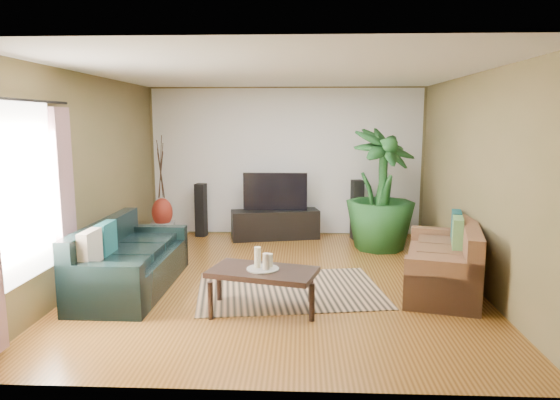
# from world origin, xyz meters

# --- Properties ---
(floor) EXTENTS (5.50, 5.50, 0.00)m
(floor) POSITION_xyz_m (0.00, 0.00, 0.00)
(floor) COLOR #905C25
(floor) RESTS_ON ground
(ceiling) EXTENTS (5.50, 5.50, 0.00)m
(ceiling) POSITION_xyz_m (0.00, 0.00, 2.70)
(ceiling) COLOR white
(ceiling) RESTS_ON ground
(wall_back) EXTENTS (5.00, 0.00, 5.00)m
(wall_back) POSITION_xyz_m (0.00, 2.75, 1.35)
(wall_back) COLOR brown
(wall_back) RESTS_ON ground
(wall_front) EXTENTS (5.00, 0.00, 5.00)m
(wall_front) POSITION_xyz_m (0.00, -2.75, 1.35)
(wall_front) COLOR brown
(wall_front) RESTS_ON ground
(wall_left) EXTENTS (0.00, 5.50, 5.50)m
(wall_left) POSITION_xyz_m (-2.50, 0.00, 1.35)
(wall_left) COLOR brown
(wall_left) RESTS_ON ground
(wall_right) EXTENTS (0.00, 5.50, 5.50)m
(wall_right) POSITION_xyz_m (2.50, 0.00, 1.35)
(wall_right) COLOR brown
(wall_right) RESTS_ON ground
(backwall_panel) EXTENTS (4.90, 0.00, 4.90)m
(backwall_panel) POSITION_xyz_m (0.00, 2.74, 1.35)
(backwall_panel) COLOR white
(backwall_panel) RESTS_ON ground
(window_pane) EXTENTS (0.00, 1.80, 1.80)m
(window_pane) POSITION_xyz_m (-2.48, -1.60, 1.40)
(window_pane) COLOR white
(window_pane) RESTS_ON ground
(curtain_far) EXTENTS (0.08, 0.35, 2.20)m
(curtain_far) POSITION_xyz_m (-2.43, -0.85, 1.15)
(curtain_far) COLOR gray
(curtain_far) RESTS_ON ground
(curtain_rod) EXTENTS (0.03, 1.90, 0.03)m
(curtain_rod) POSITION_xyz_m (-2.43, -1.60, 2.30)
(curtain_rod) COLOR black
(curtain_rod) RESTS_ON ground
(sofa_left) EXTENTS (0.92, 2.12, 0.85)m
(sofa_left) POSITION_xyz_m (-1.83, -0.40, 0.42)
(sofa_left) COLOR black
(sofa_left) RESTS_ON floor
(sofa_right) EXTENTS (1.27, 1.99, 0.85)m
(sofa_right) POSITION_xyz_m (2.06, -0.23, 0.42)
(sofa_right) COLOR brown
(sofa_right) RESTS_ON floor
(area_rug) EXTENTS (2.48, 1.93, 0.01)m
(area_rug) POSITION_xyz_m (0.15, -0.39, 0.01)
(area_rug) COLOR tan
(area_rug) RESTS_ON floor
(coffee_table) EXTENTS (1.28, 0.91, 0.47)m
(coffee_table) POSITION_xyz_m (-0.13, -1.07, 0.24)
(coffee_table) COLOR black
(coffee_table) RESTS_ON floor
(candle_tray) EXTENTS (0.36, 0.36, 0.02)m
(candle_tray) POSITION_xyz_m (-0.13, -1.07, 0.48)
(candle_tray) COLOR gray
(candle_tray) RESTS_ON coffee_table
(candle_tall) EXTENTS (0.07, 0.07, 0.23)m
(candle_tall) POSITION_xyz_m (-0.19, -1.04, 0.61)
(candle_tall) COLOR #F2ECCC
(candle_tall) RESTS_ON candle_tray
(candle_mid) EXTENTS (0.07, 0.07, 0.18)m
(candle_mid) POSITION_xyz_m (-0.09, -1.11, 0.58)
(candle_mid) COLOR beige
(candle_mid) RESTS_ON candle_tray
(candle_short) EXTENTS (0.07, 0.07, 0.15)m
(candle_short) POSITION_xyz_m (-0.06, -1.01, 0.56)
(candle_short) COLOR #EDE5C8
(candle_short) RESTS_ON candle_tray
(tv_stand) EXTENTS (1.61, 0.78, 0.52)m
(tv_stand) POSITION_xyz_m (-0.18, 2.37, 0.26)
(tv_stand) COLOR black
(tv_stand) RESTS_ON floor
(television) EXTENTS (1.14, 0.06, 0.67)m
(television) POSITION_xyz_m (-0.18, 2.39, 0.85)
(television) COLOR black
(television) RESTS_ON tv_stand
(speaker_left) EXTENTS (0.21, 0.22, 0.97)m
(speaker_left) POSITION_xyz_m (-1.55, 2.50, 0.49)
(speaker_left) COLOR black
(speaker_left) RESTS_ON floor
(speaker_right) EXTENTS (0.23, 0.25, 1.06)m
(speaker_right) POSITION_xyz_m (1.28, 2.42, 0.53)
(speaker_right) COLOR black
(speaker_right) RESTS_ON floor
(potted_plant) EXTENTS (1.56, 1.56, 1.98)m
(potted_plant) POSITION_xyz_m (1.57, 1.72, 0.99)
(potted_plant) COLOR #16441A
(potted_plant) RESTS_ON floor
(plant_pot) EXTENTS (0.37, 0.37, 0.28)m
(plant_pot) POSITION_xyz_m (1.57, 1.72, 0.14)
(plant_pot) COLOR black
(plant_pot) RESTS_ON floor
(pedestal) EXTENTS (0.44, 0.44, 0.38)m
(pedestal) POSITION_xyz_m (-2.08, 1.86, 0.19)
(pedestal) COLOR gray
(pedestal) RESTS_ON floor
(vase) EXTENTS (0.35, 0.35, 0.49)m
(vase) POSITION_xyz_m (-2.08, 1.86, 0.56)
(vase) COLOR maroon
(vase) RESTS_ON pedestal
(side_table) EXTENTS (0.58, 0.58, 0.49)m
(side_table) POSITION_xyz_m (-2.18, 0.85, 0.24)
(side_table) COLOR brown
(side_table) RESTS_ON floor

